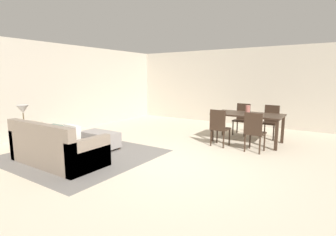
{
  "coord_description": "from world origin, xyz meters",
  "views": [
    {
      "loc": [
        2.65,
        -4.12,
        1.7
      ],
      "look_at": [
        -0.55,
        0.73,
        0.77
      ],
      "focal_mm": 27.3,
      "sensor_mm": 36.0,
      "label": 1
    }
  ],
  "objects": [
    {
      "name": "ottoman_table",
      "position": [
        -1.97,
        -0.06,
        0.24
      ],
      "size": [
        0.93,
        0.5,
        0.41
      ],
      "color": "gray",
      "rests_on": "ground_plane"
    },
    {
      "name": "wall_left",
      "position": [
        -4.5,
        0.5,
        1.35
      ],
      "size": [
        0.12,
        11.0,
        2.7
      ],
      "primitive_type": "cube",
      "color": "#BCB2A0",
      "rests_on": "ground_plane"
    },
    {
      "name": "dining_chair_far_left",
      "position": [
        0.37,
        3.36,
        0.52
      ],
      "size": [
        0.42,
        0.42,
        0.92
      ],
      "color": "#332319",
      "rests_on": "ground_plane"
    },
    {
      "name": "couch",
      "position": [
        -1.89,
        -1.25,
        0.3
      ],
      "size": [
        1.98,
        0.92,
        0.86
      ],
      "color": "gray",
      "rests_on": "ground_plane"
    },
    {
      "name": "dining_chair_near_right",
      "position": [
        1.17,
        1.68,
        0.52
      ],
      "size": [
        0.42,
        0.42,
        0.92
      ],
      "color": "#332319",
      "rests_on": "ground_plane"
    },
    {
      "name": "side_table",
      "position": [
        -3.19,
        -1.18,
        0.44
      ],
      "size": [
        0.4,
        0.4,
        0.56
      ],
      "color": "olive",
      "rests_on": "ground_plane"
    },
    {
      "name": "dining_chair_far_right",
      "position": [
        1.17,
        3.36,
        0.52
      ],
      "size": [
        0.43,
        0.43,
        0.92
      ],
      "color": "#332319",
      "rests_on": "ground_plane"
    },
    {
      "name": "area_rug",
      "position": [
        -1.93,
        -0.63,
        0.0
      ],
      "size": [
        3.0,
        2.8,
        0.01
      ],
      "primitive_type": "cube",
      "color": "slate",
      "rests_on": "ground_plane"
    },
    {
      "name": "dining_chair_near_left",
      "position": [
        0.31,
        1.71,
        0.52
      ],
      "size": [
        0.43,
        0.43,
        0.92
      ],
      "color": "#332319",
      "rests_on": "ground_plane"
    },
    {
      "name": "vase_centerpiece",
      "position": [
        0.76,
        2.51,
        0.87
      ],
      "size": [
        0.12,
        0.12,
        0.22
      ],
      "primitive_type": "cylinder",
      "color": "#B26659",
      "rests_on": "dining_table"
    },
    {
      "name": "wall_back",
      "position": [
        0.0,
        5.0,
        1.35
      ],
      "size": [
        9.0,
        0.12,
        2.7
      ],
      "primitive_type": "cube",
      "color": "#BCB2A0",
      "rests_on": "ground_plane"
    },
    {
      "name": "dining_table",
      "position": [
        0.77,
        2.51,
        0.67
      ],
      "size": [
        1.73,
        0.94,
        0.76
      ],
      "color": "#332319",
      "rests_on": "ground_plane"
    },
    {
      "name": "table_lamp",
      "position": [
        -3.19,
        -1.18,
        0.97
      ],
      "size": [
        0.26,
        0.26,
        0.53
      ],
      "color": "brown",
      "rests_on": "side_table"
    },
    {
      "name": "ground_plane",
      "position": [
        0.0,
        0.0,
        0.0
      ],
      "size": [
        10.8,
        10.8,
        0.0
      ],
      "primitive_type": "plane",
      "color": "beige"
    }
  ]
}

